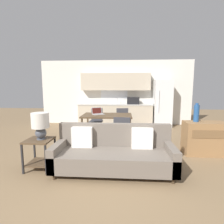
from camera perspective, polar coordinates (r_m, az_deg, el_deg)
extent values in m
plane|color=#7F6647|center=(3.30, -2.71, -20.39)|extent=(20.00, 20.00, 0.00)
cube|color=silver|center=(7.52, 1.20, 6.34)|extent=(6.40, 0.06, 2.70)
cube|color=white|center=(7.48, 0.73, 7.99)|extent=(1.13, 0.01, 0.93)
cube|color=beige|center=(7.27, 1.06, -1.01)|extent=(2.99, 0.62, 0.86)
cube|color=silver|center=(7.21, 1.07, 2.53)|extent=(3.02, 0.65, 0.04)
cube|color=#B2B5B7|center=(7.16, 1.69, 2.66)|extent=(0.48, 0.36, 0.01)
cylinder|color=#B7BABC|center=(7.31, 1.74, 3.70)|extent=(0.02, 0.02, 0.24)
cube|color=beige|center=(7.32, 1.14, 9.82)|extent=(2.84, 0.34, 0.70)
cube|color=black|center=(7.15, 6.87, 3.71)|extent=(0.48, 0.36, 0.28)
cube|color=white|center=(7.32, 16.08, 2.75)|extent=(0.69, 0.67, 1.87)
cylinder|color=silver|center=(6.93, 15.06, 3.28)|extent=(0.02, 0.02, 0.84)
cube|color=brown|center=(5.08, -1.62, -1.15)|extent=(1.43, 0.89, 0.04)
cylinder|color=brown|center=(4.89, -9.73, -6.28)|extent=(0.05, 0.05, 0.74)
cylinder|color=brown|center=(4.77, 5.86, -6.59)|extent=(0.05, 0.05, 0.74)
cylinder|color=brown|center=(5.63, -7.91, -4.37)|extent=(0.05, 0.05, 0.74)
cylinder|color=brown|center=(5.52, 5.58, -4.58)|extent=(0.05, 0.05, 0.74)
cylinder|color=#3D2D1E|center=(3.35, -18.36, -19.36)|extent=(0.05, 0.05, 0.10)
cylinder|color=#3D2D1E|center=(3.24, 19.30, -20.36)|extent=(0.05, 0.05, 0.10)
cylinder|color=#3D2D1E|center=(3.89, -14.71, -15.22)|extent=(0.05, 0.05, 0.10)
cylinder|color=#3D2D1E|center=(3.80, 16.64, -15.88)|extent=(0.05, 0.05, 0.10)
cube|color=#6B6056|center=(3.34, 0.45, -15.20)|extent=(2.20, 0.80, 0.30)
cube|color=#6B6056|center=(3.57, 0.77, -9.74)|extent=(2.20, 0.14, 0.76)
cube|color=#6B6056|center=(3.52, -17.03, -13.08)|extent=(0.14, 0.80, 0.44)
cube|color=#6B6056|center=(3.42, 18.55, -13.81)|extent=(0.14, 0.80, 0.44)
cube|color=silver|center=(3.50, -9.72, -8.12)|extent=(0.40, 0.13, 0.40)
cube|color=silver|center=(3.42, 9.78, -8.48)|extent=(0.40, 0.13, 0.40)
cube|color=brown|center=(3.64, -22.74, -8.47)|extent=(0.48, 0.48, 0.03)
cube|color=brown|center=(3.78, -22.37, -14.95)|extent=(0.43, 0.43, 0.02)
cube|color=#232326|center=(3.65, -27.21, -13.55)|extent=(0.03, 0.03, 0.56)
cube|color=#232326|center=(3.46, -20.78, -14.41)|extent=(0.03, 0.03, 0.56)
cube|color=#232326|center=(4.01, -23.96, -11.45)|extent=(0.03, 0.03, 0.56)
cube|color=#232326|center=(3.83, -18.03, -12.05)|extent=(0.03, 0.03, 0.56)
cylinder|color=#4C515B|center=(3.63, -22.12, -8.08)|extent=(0.16, 0.16, 0.02)
sphere|color=#4C515B|center=(3.60, -22.21, -6.36)|extent=(0.20, 0.20, 0.20)
cylinder|color=beige|center=(3.55, -22.42, -2.51)|extent=(0.32, 0.32, 0.29)
cube|color=olive|center=(4.67, 27.84, -7.57)|extent=(0.92, 0.45, 0.77)
cube|color=brown|center=(4.44, 29.18, -6.40)|extent=(0.74, 0.01, 0.19)
cylinder|color=#234C84|center=(4.52, 25.84, -0.40)|extent=(0.12, 0.12, 0.39)
cylinder|color=#234C84|center=(4.50, 26.01, 2.34)|extent=(0.07, 0.07, 0.04)
cube|color=#38383D|center=(4.40, 3.46, -7.06)|extent=(0.46, 0.46, 0.04)
cube|color=#38383D|center=(4.16, 3.23, -4.65)|extent=(0.40, 0.07, 0.43)
cylinder|color=black|center=(4.62, 5.76, -9.24)|extent=(0.03, 0.03, 0.40)
cylinder|color=black|center=(4.65, 1.52, -9.09)|extent=(0.03, 0.03, 0.40)
cylinder|color=black|center=(4.29, 5.51, -10.57)|extent=(0.03, 0.03, 0.40)
cylinder|color=black|center=(4.32, 0.93, -10.40)|extent=(0.03, 0.03, 0.40)
cube|color=#38383D|center=(5.82, 3.54, -3.34)|extent=(0.46, 0.46, 0.04)
cube|color=#38383D|center=(5.97, 3.38, -0.78)|extent=(0.40, 0.07, 0.43)
cylinder|color=black|center=(5.69, 1.97, -5.88)|extent=(0.03, 0.03, 0.40)
cylinder|color=black|center=(5.73, 5.39, -5.83)|extent=(0.03, 0.03, 0.40)
cylinder|color=black|center=(6.02, 1.75, -5.11)|extent=(0.03, 0.03, 0.40)
cylinder|color=black|center=(6.05, 4.98, -5.06)|extent=(0.03, 0.03, 0.40)
cube|color=#38383D|center=(5.92, -5.35, -3.16)|extent=(0.45, 0.45, 0.04)
cube|color=#38383D|center=(6.07, -4.95, -0.66)|extent=(0.40, 0.06, 0.43)
cylinder|color=black|center=(5.85, -7.34, -5.56)|extent=(0.03, 0.03, 0.40)
cylinder|color=black|center=(5.77, -4.07, -5.70)|extent=(0.03, 0.03, 0.40)
cylinder|color=black|center=(6.17, -6.49, -4.83)|extent=(0.03, 0.03, 0.40)
cylinder|color=black|center=(6.10, -3.39, -4.96)|extent=(0.03, 0.03, 0.40)
cube|color=#B7BABC|center=(5.17, -4.51, -0.69)|extent=(0.39, 0.36, 0.02)
cube|color=#B7BABC|center=(5.26, -5.03, 0.46)|extent=(0.30, 0.21, 0.20)
cube|color=#4C1914|center=(5.25, -5.00, 0.45)|extent=(0.27, 0.18, 0.17)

